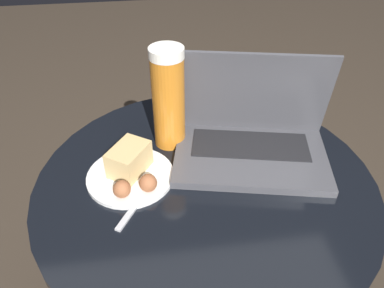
% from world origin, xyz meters
% --- Properties ---
extents(table, '(0.73, 0.73, 0.52)m').
position_xyz_m(table, '(0.00, 0.00, 0.38)').
color(table, '#9E9EA3').
rests_on(table, ground_plane).
extents(laptop, '(0.38, 0.29, 0.23)m').
position_xyz_m(laptop, '(0.12, 0.08, 0.57)').
color(laptop, '#47474C').
rests_on(laptop, table).
extents(beer_glass, '(0.08, 0.08, 0.24)m').
position_xyz_m(beer_glass, '(-0.06, 0.14, 0.64)').
color(beer_glass, '#C6701E').
rests_on(beer_glass, table).
extents(snack_plate, '(0.19, 0.19, 0.07)m').
position_xyz_m(snack_plate, '(-0.16, 0.03, 0.55)').
color(snack_plate, white).
rests_on(snack_plate, table).
extents(fork, '(0.10, 0.15, 0.00)m').
position_xyz_m(fork, '(-0.14, -0.04, 0.52)').
color(fork, silver).
rests_on(fork, table).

